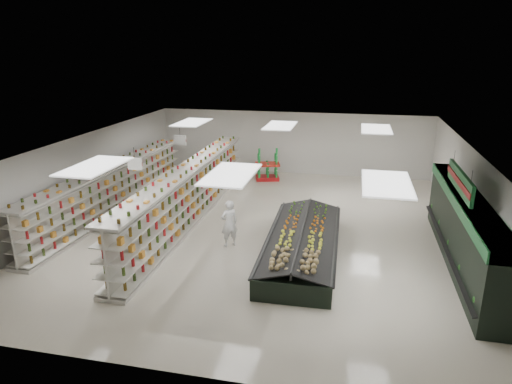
% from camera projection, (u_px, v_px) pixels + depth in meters
% --- Properties ---
extents(floor, '(16.00, 16.00, 0.00)m').
position_uv_depth(floor, '(261.00, 229.00, 16.78)').
color(floor, beige).
rests_on(floor, ground).
extents(ceiling, '(14.00, 16.00, 0.02)m').
position_uv_depth(ceiling, '(261.00, 143.00, 15.81)').
color(ceiling, white).
rests_on(ceiling, wall_back).
extents(wall_back, '(14.00, 0.02, 3.20)m').
position_uv_depth(wall_back, '(292.00, 143.00, 23.74)').
color(wall_back, silver).
rests_on(wall_back, floor).
extents(wall_front, '(14.00, 0.02, 3.20)m').
position_uv_depth(wall_front, '(178.00, 305.00, 8.85)').
color(wall_front, silver).
rests_on(wall_front, floor).
extents(wall_left, '(0.02, 16.00, 3.20)m').
position_uv_depth(wall_left, '(85.00, 176.00, 17.72)').
color(wall_left, silver).
rests_on(wall_left, floor).
extents(wall_right, '(0.02, 16.00, 3.20)m').
position_uv_depth(wall_right, '(471.00, 201.00, 14.87)').
color(wall_right, silver).
rests_on(wall_right, floor).
extents(produce_wall_case, '(0.93, 8.00, 2.20)m').
position_uv_depth(produce_wall_case, '(464.00, 227.00, 13.68)').
color(produce_wall_case, black).
rests_on(produce_wall_case, floor).
extents(aisle_sign_near, '(0.52, 0.06, 0.75)m').
position_uv_depth(aisle_sign_near, '(135.00, 164.00, 14.86)').
color(aisle_sign_near, white).
rests_on(aisle_sign_near, ceiling).
extents(aisle_sign_far, '(0.52, 0.06, 0.75)m').
position_uv_depth(aisle_sign_far, '(180.00, 140.00, 18.58)').
color(aisle_sign_far, white).
rests_on(aisle_sign_far, ceiling).
extents(hortifruti_banner, '(0.12, 3.20, 0.95)m').
position_uv_depth(hortifruti_banner, '(460.00, 181.00, 13.31)').
color(hortifruti_banner, '#1C6B33').
rests_on(hortifruti_banner, ceiling).
extents(gondola_left, '(1.20, 11.02, 1.91)m').
position_uv_depth(gondola_left, '(114.00, 191.00, 18.28)').
color(gondola_left, beige).
rests_on(gondola_left, floor).
extents(gondola_center, '(0.96, 12.18, 2.11)m').
position_uv_depth(gondola_center, '(189.00, 197.00, 17.26)').
color(gondola_center, beige).
rests_on(gondola_center, floor).
extents(produce_island, '(2.37, 6.24, 0.93)m').
position_uv_depth(produce_island, '(302.00, 243.00, 14.56)').
color(produce_island, black).
rests_on(produce_island, floor).
extents(soda_endcap, '(1.36, 1.10, 1.52)m').
position_uv_depth(soda_endcap, '(267.00, 166.00, 22.71)').
color(soda_endcap, '#A31215').
rests_on(soda_endcap, floor).
extents(shopper_main, '(0.70, 0.67, 1.61)m').
position_uv_depth(shopper_main, '(229.00, 223.00, 15.10)').
color(shopper_main, white).
rests_on(shopper_main, floor).
extents(shopper_background, '(0.60, 0.82, 1.53)m').
position_uv_depth(shopper_background, '(186.00, 177.00, 20.64)').
color(shopper_background, '#9E8B61').
rests_on(shopper_background, floor).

